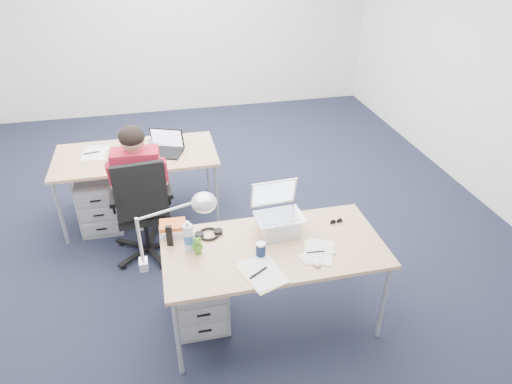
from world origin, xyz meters
TOP-DOWN VIEW (x-y plane):
  - floor at (0.00, 0.00)m, footprint 7.00×7.00m
  - room at (0.00, 0.00)m, footprint 6.02×7.02m
  - desk_near at (0.24, -1.31)m, footprint 1.60×0.80m
  - desk_far at (-0.74, 0.44)m, footprint 1.60×0.80m
  - office_chair at (-0.70, -0.25)m, footprint 0.72×0.72m
  - seated_person at (-0.70, -0.07)m, footprint 0.42×0.72m
  - drawer_pedestal_near at (-0.31, -1.17)m, footprint 0.40×0.50m
  - drawer_pedestal_far at (-1.15, 0.34)m, footprint 0.40×0.50m
  - silver_laptop at (0.32, -1.15)m, footprint 0.37×0.30m
  - wireless_keyboard at (0.51, -1.48)m, footprint 0.28×0.18m
  - computer_mouse at (0.47, -1.57)m, footprint 0.06×0.09m
  - headphones at (-0.20, -1.08)m, footprint 0.22×0.18m
  - can_koozie at (0.12, -1.40)m, footprint 0.08×0.08m
  - water_bottle at (-0.36, -1.21)m, footprint 0.08×0.08m
  - bear_figurine at (-0.30, -1.27)m, footprint 0.09×0.08m
  - book_stack at (-0.45, -1.00)m, footprint 0.22×0.17m
  - cordless_phone at (-0.49, -1.13)m, footprint 0.05×0.04m
  - papers_left at (0.08, -1.58)m, footprint 0.31×0.38m
  - papers_right at (0.52, -1.46)m, footprint 0.29×0.33m
  - sunglasses at (0.79, -1.14)m, footprint 0.11×0.06m
  - desk_lamp at (-0.51, -1.35)m, footprint 0.52×0.33m
  - dark_laptop at (-0.45, 0.38)m, footprint 0.44×0.44m
  - far_cup at (-0.58, 0.57)m, footprint 0.09×0.09m
  - far_papers at (-1.14, 0.53)m, footprint 0.27×0.36m

SIDE VIEW (x-z plane):
  - floor at x=0.00m, z-range 0.00..0.00m
  - drawer_pedestal_near at x=-0.31m, z-range 0.00..0.55m
  - drawer_pedestal_far at x=-1.15m, z-range 0.00..0.55m
  - office_chair at x=-0.70m, z-range -0.23..0.83m
  - seated_person at x=-0.70m, z-range 0.00..1.29m
  - desk_near at x=0.24m, z-range 0.32..1.05m
  - desk_far at x=-0.74m, z-range 0.32..1.05m
  - far_papers at x=-1.14m, z-range 0.73..0.74m
  - papers_right at x=0.52m, z-range 0.73..0.74m
  - papers_left at x=0.08m, z-range 0.73..0.74m
  - wireless_keyboard at x=0.51m, z-range 0.73..0.74m
  - sunglasses at x=0.79m, z-range 0.73..0.75m
  - computer_mouse at x=0.47m, z-range 0.73..0.76m
  - headphones at x=-0.20m, z-range 0.73..0.76m
  - book_stack at x=-0.45m, z-range 0.73..0.82m
  - far_cup at x=-0.58m, z-range 0.73..0.83m
  - can_koozie at x=0.12m, z-range 0.73..0.84m
  - bear_figurine at x=-0.30m, z-range 0.73..0.87m
  - cordless_phone at x=-0.49m, z-range 0.73..0.90m
  - water_bottle at x=-0.36m, z-range 0.73..0.96m
  - dark_laptop at x=-0.45m, z-range 0.73..0.98m
  - silver_laptop at x=0.32m, z-range 0.73..1.10m
  - desk_lamp at x=-0.51m, z-range 0.73..1.29m
  - room at x=0.00m, z-range 0.31..3.12m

